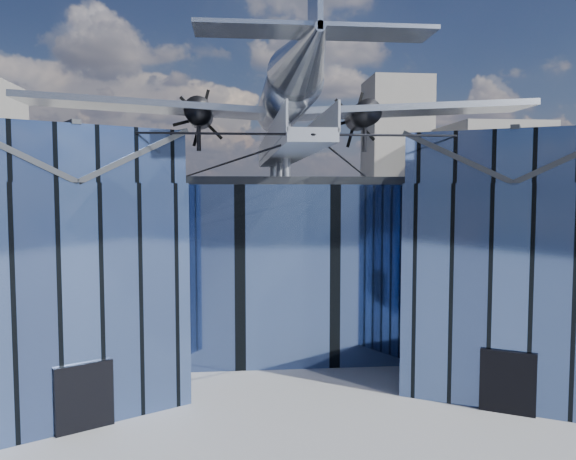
{
  "coord_description": "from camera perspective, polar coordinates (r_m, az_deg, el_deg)",
  "views": [
    {
      "loc": [
        -2.72,
        -26.13,
        9.19
      ],
      "look_at": [
        0.0,
        2.0,
        7.2
      ],
      "focal_mm": 35.0,
      "sensor_mm": 36.0,
      "label": 1
    }
  ],
  "objects": [
    {
      "name": "ground_plane",
      "position": [
        27.83,
        0.41,
        -15.25
      ],
      "size": [
        120.0,
        120.0,
        0.0
      ],
      "primitive_type": "plane",
      "color": "gray"
    },
    {
      "name": "museum",
      "position": [
        32.27,
        -0.65,
        -2.47
      ],
      "size": [
        32.88,
        24.5,
        17.6
      ],
      "color": "#485F92",
      "rests_on": "ground"
    },
    {
      "name": "bg_towers",
      "position": [
        76.74,
        -2.41,
        4.64
      ],
      "size": [
        77.0,
        24.5,
        26.0
      ],
      "color": "gray",
      "rests_on": "ground"
    },
    {
      "name": "tree_side_e",
      "position": [
        41.11,
        26.69,
        -3.57
      ],
      "size": [
        4.68,
        4.68,
        6.0
      ],
      "rotation": [
        0.0,
        0.0,
        -0.25
      ],
      "color": "#342315",
      "rests_on": "ground"
    }
  ]
}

